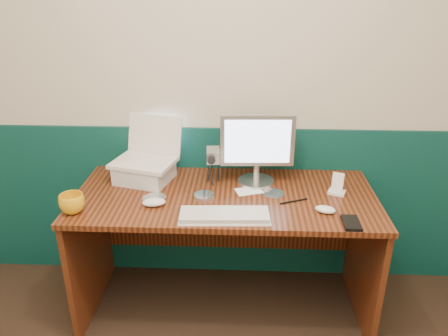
{
  "coord_description": "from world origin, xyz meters",
  "views": [
    {
      "loc": [
        0.18,
        -0.69,
        1.81
      ],
      "look_at": [
        0.09,
        1.23,
        0.97
      ],
      "focal_mm": 35.0,
      "sensor_mm": 36.0,
      "label": 1
    }
  ],
  "objects_px": {
    "laptop": "(142,141)",
    "mug": "(72,204)",
    "monitor": "(257,150)",
    "keyboard": "(224,216)",
    "desk": "(225,253)",
    "camcorder": "(213,165)"
  },
  "relations": [
    {
      "from": "laptop",
      "to": "keyboard",
      "type": "xyz_separation_m",
      "value": [
        0.47,
        -0.41,
        -0.22
      ]
    },
    {
      "from": "keyboard",
      "to": "mug",
      "type": "relative_size",
      "value": 3.46
    },
    {
      "from": "laptop",
      "to": "mug",
      "type": "relative_size",
      "value": 2.68
    },
    {
      "from": "monitor",
      "to": "camcorder",
      "type": "bearing_deg",
      "value": 179.87
    },
    {
      "from": "laptop",
      "to": "monitor",
      "type": "height_order",
      "value": "monitor"
    },
    {
      "from": "keyboard",
      "to": "camcorder",
      "type": "height_order",
      "value": "camcorder"
    },
    {
      "from": "monitor",
      "to": "keyboard",
      "type": "xyz_separation_m",
      "value": [
        -0.16,
        -0.4,
        -0.19
      ]
    },
    {
      "from": "keyboard",
      "to": "mug",
      "type": "bearing_deg",
      "value": 175.67
    },
    {
      "from": "mug",
      "to": "keyboard",
      "type": "bearing_deg",
      "value": -1.89
    },
    {
      "from": "laptop",
      "to": "keyboard",
      "type": "relative_size",
      "value": 0.77
    },
    {
      "from": "laptop",
      "to": "monitor",
      "type": "bearing_deg",
      "value": 14.89
    },
    {
      "from": "camcorder",
      "to": "laptop",
      "type": "bearing_deg",
      "value": 173.09
    },
    {
      "from": "laptop",
      "to": "mug",
      "type": "xyz_separation_m",
      "value": [
        -0.28,
        -0.38,
        -0.19
      ]
    },
    {
      "from": "desk",
      "to": "camcorder",
      "type": "distance_m",
      "value": 0.51
    },
    {
      "from": "desk",
      "to": "laptop",
      "type": "relative_size",
      "value": 4.85
    },
    {
      "from": "camcorder",
      "to": "desk",
      "type": "bearing_deg",
      "value": -67.7
    },
    {
      "from": "desk",
      "to": "keyboard",
      "type": "xyz_separation_m",
      "value": [
        0.01,
        -0.25,
        0.39
      ]
    },
    {
      "from": "monitor",
      "to": "camcorder",
      "type": "height_order",
      "value": "monitor"
    },
    {
      "from": "mug",
      "to": "camcorder",
      "type": "height_order",
      "value": "camcorder"
    },
    {
      "from": "monitor",
      "to": "mug",
      "type": "height_order",
      "value": "monitor"
    },
    {
      "from": "monitor",
      "to": "mug",
      "type": "distance_m",
      "value": 0.99
    },
    {
      "from": "monitor",
      "to": "laptop",
      "type": "bearing_deg",
      "value": 177.07
    }
  ]
}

